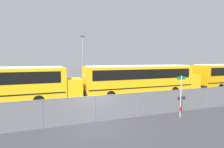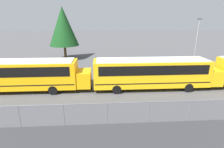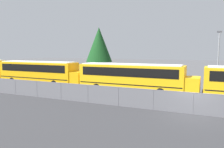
% 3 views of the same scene
% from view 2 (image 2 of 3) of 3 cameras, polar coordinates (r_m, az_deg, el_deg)
% --- Properties ---
extents(school_bus_1, '(13.50, 2.59, 3.25)m').
position_cam_2_polar(school_bus_1, '(20.04, -27.75, 0.18)').
color(school_bus_1, '#EDA80F').
rests_on(school_bus_1, ground_plane).
extents(school_bus_2, '(13.50, 2.59, 3.25)m').
position_cam_2_polar(school_bus_2, '(18.89, 13.44, 0.81)').
color(school_bus_2, yellow).
rests_on(school_bus_2, ground_plane).
extents(light_pole, '(0.60, 0.24, 7.27)m').
position_cam_2_polar(light_pole, '(29.65, 25.87, 9.72)').
color(light_pole, gray).
rests_on(light_pole, ground_plane).
extents(tree_0, '(5.17, 5.17, 9.27)m').
position_cam_2_polar(tree_0, '(32.98, -15.66, 14.74)').
color(tree_0, '#51381E').
rests_on(tree_0, ground_plane).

